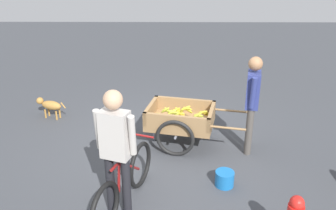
# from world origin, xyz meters

# --- Properties ---
(ground_plane) EXTENTS (24.00, 24.00, 0.00)m
(ground_plane) POSITION_xyz_m (0.00, 0.00, 0.00)
(ground_plane) COLOR #3D3F44
(fruit_cart) EXTENTS (1.78, 1.12, 0.73)m
(fruit_cart) POSITION_xyz_m (-0.36, -0.11, 0.44)
(fruit_cart) COLOR #937047
(fruit_cart) RESTS_ON ground
(vendor_person) EXTENTS (0.27, 0.58, 1.62)m
(vendor_person) POSITION_xyz_m (-1.48, 0.13, 0.97)
(vendor_person) COLOR #4C4742
(vendor_person) RESTS_ON ground
(bicycle) EXTENTS (0.68, 1.58, 0.85)m
(bicycle) POSITION_xyz_m (0.40, 1.58, 0.35)
(bicycle) COLOR black
(bicycle) RESTS_ON ground
(cyclist_person) EXTENTS (0.49, 0.32, 1.68)m
(cyclist_person) POSITION_xyz_m (0.45, 1.72, 1.01)
(cyclist_person) COLOR black
(cyclist_person) RESTS_ON ground
(dog) EXTENTS (0.64, 0.32, 0.40)m
(dog) POSITION_xyz_m (2.23, -1.15, 0.27)
(dog) COLOR #AD7A38
(dog) RESTS_ON ground
(plastic_bucket) EXTENTS (0.27, 0.27, 0.22)m
(plastic_bucket) POSITION_xyz_m (-0.96, 1.11, 0.11)
(plastic_bucket) COLOR #1966B2
(plastic_bucket) RESTS_ON ground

